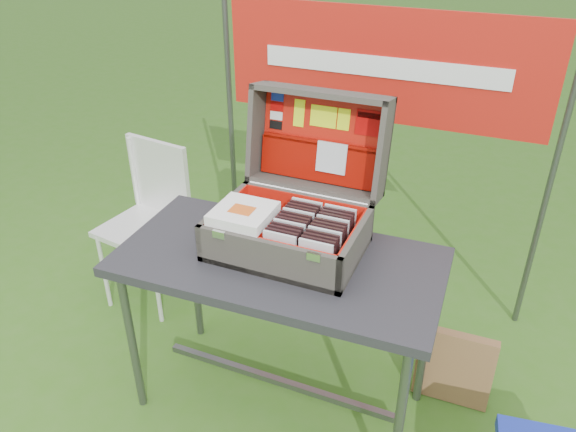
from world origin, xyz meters
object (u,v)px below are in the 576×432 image
at_px(chair, 144,230).
at_px(cardboard_box, 454,367).
at_px(table, 280,335).
at_px(suitcase, 294,182).

relative_size(chair, cardboard_box, 2.51).
distance_m(table, suitcase, 0.68).
distance_m(table, cardboard_box, 0.81).
bearing_deg(cardboard_box, chair, 175.45).
height_order(suitcase, chair, suitcase).
xyz_separation_m(table, suitcase, (0.01, 0.12, 0.67)).
bearing_deg(cardboard_box, table, -156.15).
relative_size(suitcase, cardboard_box, 1.64).
relative_size(suitcase, chair, 0.65).
bearing_deg(table, suitcase, 83.61).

